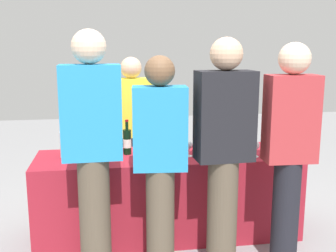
{
  "coord_description": "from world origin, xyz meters",
  "views": [
    {
      "loc": [
        -0.52,
        -3.33,
        1.65
      ],
      "look_at": [
        0.0,
        0.0,
        0.97
      ],
      "focal_mm": 43.61,
      "sensor_mm": 36.0,
      "label": 1
    }
  ],
  "objects_px": {
    "wine_bottle_0": "(101,141)",
    "wine_glass_2": "(189,146)",
    "wine_bottle_2": "(127,141)",
    "guest_0": "(92,146)",
    "wine_bottle_1": "(111,139)",
    "guest_2": "(224,148)",
    "guest_1": "(160,158)",
    "wine_bottle_3": "(182,137)",
    "wine_glass_5": "(255,146)",
    "wine_glass_1": "(176,145)",
    "ice_bucket": "(73,144)",
    "wine_bottle_4": "(209,138)",
    "guest_3": "(289,148)",
    "wine_glass_4": "(240,143)",
    "wine_glass_0": "(92,152)",
    "server_pouring": "(132,129)",
    "wine_glass_3": "(201,146)"
  },
  "relations": [
    {
      "from": "wine_bottle_0",
      "to": "wine_glass_2",
      "type": "bearing_deg",
      "value": -12.25
    },
    {
      "from": "wine_bottle_2",
      "to": "guest_0",
      "type": "distance_m",
      "value": 0.67
    },
    {
      "from": "wine_bottle_1",
      "to": "guest_2",
      "type": "xyz_separation_m",
      "value": [
        0.78,
        -0.74,
        0.08
      ]
    },
    {
      "from": "wine_bottle_1",
      "to": "guest_1",
      "type": "distance_m",
      "value": 0.77
    },
    {
      "from": "wine_bottle_3",
      "to": "guest_2",
      "type": "distance_m",
      "value": 0.76
    },
    {
      "from": "wine_glass_2",
      "to": "wine_glass_5",
      "type": "xyz_separation_m",
      "value": [
        0.55,
        -0.1,
        0.0
      ]
    },
    {
      "from": "wine_bottle_0",
      "to": "wine_bottle_3",
      "type": "relative_size",
      "value": 1.01
    },
    {
      "from": "guest_1",
      "to": "guest_2",
      "type": "height_order",
      "value": "guest_2"
    },
    {
      "from": "wine_bottle_0",
      "to": "wine_glass_1",
      "type": "xyz_separation_m",
      "value": [
        0.62,
        -0.16,
        -0.02
      ]
    },
    {
      "from": "ice_bucket",
      "to": "guest_0",
      "type": "relative_size",
      "value": 0.12
    },
    {
      "from": "wine_bottle_0",
      "to": "ice_bucket",
      "type": "bearing_deg",
      "value": -177.2
    },
    {
      "from": "wine_bottle_2",
      "to": "wine_bottle_4",
      "type": "bearing_deg",
      "value": 2.26
    },
    {
      "from": "ice_bucket",
      "to": "wine_bottle_1",
      "type": "bearing_deg",
      "value": 10.29
    },
    {
      "from": "wine_bottle_4",
      "to": "guest_3",
      "type": "relative_size",
      "value": 0.18
    },
    {
      "from": "ice_bucket",
      "to": "guest_1",
      "type": "distance_m",
      "value": 0.91
    },
    {
      "from": "ice_bucket",
      "to": "wine_glass_4",
      "type": "bearing_deg",
      "value": -4.98
    },
    {
      "from": "wine_glass_1",
      "to": "wine_bottle_3",
      "type": "bearing_deg",
      "value": 67.59
    },
    {
      "from": "wine_bottle_3",
      "to": "wine_glass_4",
      "type": "bearing_deg",
      "value": -20.62
    },
    {
      "from": "wine_bottle_3",
      "to": "wine_glass_5",
      "type": "distance_m",
      "value": 0.64
    },
    {
      "from": "wine_glass_5",
      "to": "guest_3",
      "type": "xyz_separation_m",
      "value": [
        0.07,
        -0.49,
        0.1
      ]
    },
    {
      "from": "wine_bottle_0",
      "to": "guest_2",
      "type": "relative_size",
      "value": 0.2
    },
    {
      "from": "wine_bottle_4",
      "to": "guest_2",
      "type": "relative_size",
      "value": 0.18
    },
    {
      "from": "wine_bottle_1",
      "to": "wine_bottle_2",
      "type": "relative_size",
      "value": 1.13
    },
    {
      "from": "ice_bucket",
      "to": "guest_2",
      "type": "xyz_separation_m",
      "value": [
        1.1,
        -0.68,
        0.09
      ]
    },
    {
      "from": "wine_glass_0",
      "to": "server_pouring",
      "type": "distance_m",
      "value": 0.87
    },
    {
      "from": "wine_glass_1",
      "to": "server_pouring",
      "type": "relative_size",
      "value": 0.1
    },
    {
      "from": "wine_glass_5",
      "to": "guest_2",
      "type": "bearing_deg",
      "value": -132.57
    },
    {
      "from": "wine_bottle_2",
      "to": "guest_2",
      "type": "xyz_separation_m",
      "value": [
        0.65,
        -0.69,
        0.09
      ]
    },
    {
      "from": "wine_bottle_0",
      "to": "guest_1",
      "type": "height_order",
      "value": "guest_1"
    },
    {
      "from": "wine_glass_2",
      "to": "guest_0",
      "type": "relative_size",
      "value": 0.07
    },
    {
      "from": "wine_bottle_0",
      "to": "wine_glass_5",
      "type": "xyz_separation_m",
      "value": [
        1.27,
        -0.26,
        -0.03
      ]
    },
    {
      "from": "guest_0",
      "to": "wine_glass_5",
      "type": "bearing_deg",
      "value": 13.57
    },
    {
      "from": "wine_bottle_0",
      "to": "wine_glass_1",
      "type": "bearing_deg",
      "value": -14.54
    },
    {
      "from": "guest_2",
      "to": "wine_glass_2",
      "type": "bearing_deg",
      "value": 102.35
    },
    {
      "from": "wine_bottle_2",
      "to": "wine_glass_5",
      "type": "relative_size",
      "value": 2.19
    },
    {
      "from": "wine_glass_1",
      "to": "guest_2",
      "type": "bearing_deg",
      "value": -65.08
    },
    {
      "from": "ice_bucket",
      "to": "server_pouring",
      "type": "relative_size",
      "value": 0.14
    },
    {
      "from": "guest_0",
      "to": "guest_2",
      "type": "bearing_deg",
      "value": -6.73
    },
    {
      "from": "wine_bottle_3",
      "to": "wine_glass_1",
      "type": "xyz_separation_m",
      "value": [
        -0.08,
        -0.21,
        -0.02
      ]
    },
    {
      "from": "wine_glass_4",
      "to": "wine_glass_0",
      "type": "bearing_deg",
      "value": -175.61
    },
    {
      "from": "guest_2",
      "to": "guest_3",
      "type": "xyz_separation_m",
      "value": [
        0.47,
        -0.05,
        -0.0
      ]
    },
    {
      "from": "ice_bucket",
      "to": "guest_0",
      "type": "bearing_deg",
      "value": -72.99
    },
    {
      "from": "ice_bucket",
      "to": "guest_3",
      "type": "height_order",
      "value": "guest_3"
    },
    {
      "from": "wine_bottle_2",
      "to": "guest_1",
      "type": "distance_m",
      "value": 0.67
    },
    {
      "from": "wine_glass_3",
      "to": "wine_glass_5",
      "type": "height_order",
      "value": "wine_glass_3"
    },
    {
      "from": "wine_bottle_1",
      "to": "guest_1",
      "type": "bearing_deg",
      "value": -64.5
    },
    {
      "from": "guest_0",
      "to": "wine_glass_2",
      "type": "bearing_deg",
      "value": 28.69
    },
    {
      "from": "wine_bottle_3",
      "to": "wine_bottle_0",
      "type": "bearing_deg",
      "value": -176.43
    },
    {
      "from": "server_pouring",
      "to": "guest_3",
      "type": "bearing_deg",
      "value": 128.83
    },
    {
      "from": "wine_glass_0",
      "to": "wine_glass_5",
      "type": "xyz_separation_m",
      "value": [
        1.35,
        -0.03,
        0.0
      ]
    }
  ]
}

